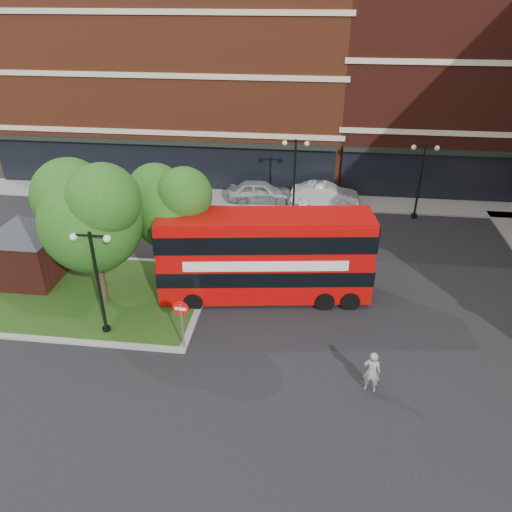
# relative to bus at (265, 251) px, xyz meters

# --- Properties ---
(ground) EXTENTS (120.00, 120.00, 0.00)m
(ground) POSITION_rel_bus_xyz_m (-1.17, -4.00, -2.53)
(ground) COLOR black
(ground) RESTS_ON ground
(pavement_far) EXTENTS (44.00, 3.00, 0.12)m
(pavement_far) POSITION_rel_bus_xyz_m (-1.17, 12.50, -2.47)
(pavement_far) COLOR slate
(pavement_far) RESTS_ON ground
(terrace_far_left) EXTENTS (26.00, 12.00, 14.00)m
(terrace_far_left) POSITION_rel_bus_xyz_m (-9.17, 20.00, 4.47)
(terrace_far_left) COLOR maroon
(terrace_far_left) RESTS_ON ground
(terrace_far_right) EXTENTS (18.00, 12.00, 16.00)m
(terrace_far_right) POSITION_rel_bus_xyz_m (12.83, 20.00, 5.47)
(terrace_far_right) COLOR #471911
(terrace_far_right) RESTS_ON ground
(traffic_island) EXTENTS (12.60, 7.60, 0.15)m
(traffic_island) POSITION_rel_bus_xyz_m (-9.17, -1.00, -2.46)
(traffic_island) COLOR gray
(traffic_island) RESTS_ON ground
(kiosk) EXTENTS (6.51, 6.51, 3.60)m
(kiosk) POSITION_rel_bus_xyz_m (-12.17, 0.00, -0.21)
(kiosk) COLOR #471911
(kiosk) RESTS_ON traffic_island
(tree_island_west) EXTENTS (5.40, 4.71, 7.21)m
(tree_island_west) POSITION_rel_bus_xyz_m (-7.76, -1.42, 2.27)
(tree_island_west) COLOR #2D2116
(tree_island_west) RESTS_ON ground
(tree_island_east) EXTENTS (4.46, 3.90, 6.29)m
(tree_island_east) POSITION_rel_bus_xyz_m (-4.75, 1.06, 1.71)
(tree_island_east) COLOR #2D2116
(tree_island_east) RESTS_ON ground
(lamp_island) EXTENTS (1.72, 0.36, 5.00)m
(lamp_island) POSITION_rel_bus_xyz_m (-6.67, -3.80, 0.30)
(lamp_island) COLOR black
(lamp_island) RESTS_ON ground
(lamp_far_left) EXTENTS (1.72, 0.36, 5.00)m
(lamp_far_left) POSITION_rel_bus_xyz_m (0.83, 10.50, 0.30)
(lamp_far_left) COLOR black
(lamp_far_left) RESTS_ON ground
(lamp_far_right) EXTENTS (1.72, 0.36, 5.00)m
(lamp_far_right) POSITION_rel_bus_xyz_m (8.83, 10.50, 0.30)
(lamp_far_right) COLOR black
(lamp_far_right) RESTS_ON ground
(bus) EXTENTS (10.30, 3.62, 3.85)m
(bus) POSITION_rel_bus_xyz_m (0.00, 0.00, 0.00)
(bus) COLOR #B00807
(bus) RESTS_ON ground
(woman) EXTENTS (0.72, 0.54, 1.80)m
(woman) POSITION_rel_bus_xyz_m (4.67, -5.98, -1.63)
(woman) COLOR gray
(woman) RESTS_ON ground
(car_silver) EXTENTS (4.70, 2.16, 1.56)m
(car_silver) POSITION_rel_bus_xyz_m (-1.60, 12.00, -1.75)
(car_silver) COLOR #A0A3A7
(car_silver) RESTS_ON ground
(car_white) EXTENTS (4.76, 1.90, 1.54)m
(car_white) POSITION_rel_bus_xyz_m (2.93, 12.00, -1.76)
(car_white) COLOR silver
(car_white) RESTS_ON ground
(no_entry_sign) EXTENTS (0.68, 0.10, 2.45)m
(no_entry_sign) POSITION_rel_bus_xyz_m (-2.97, -4.50, -0.78)
(no_entry_sign) COLOR slate
(no_entry_sign) RESTS_ON ground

